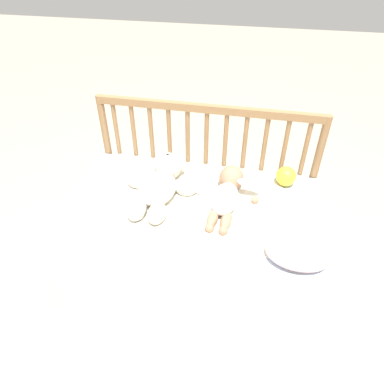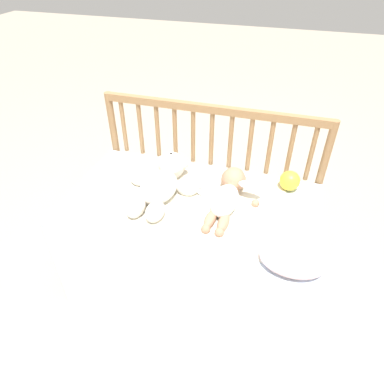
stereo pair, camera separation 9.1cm
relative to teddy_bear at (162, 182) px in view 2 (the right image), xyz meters
The scene contains 8 objects.
ground_plane 0.60m from the teddy_bear, 14.69° to the right, with size 12.00×12.00×0.00m, color tan.
crib_mattress 0.35m from the teddy_bear, 14.69° to the right, with size 1.10×0.62×0.53m.
crib_rail 0.33m from the teddy_bear, 62.05° to the left, with size 1.10×0.04×0.84m.
blanket 0.15m from the teddy_bear, 13.29° to the right, with size 0.80×0.52×0.01m.
teddy_bear is the anchor object (origin of this frame).
baby 0.30m from the teddy_bear, ahead, with size 0.30×0.39×0.11m.
small_pillow 0.65m from the teddy_bear, 24.39° to the right, with size 0.23×0.17×0.06m.
toy_ball 0.58m from the teddy_bear, 18.75° to the left, with size 0.09×0.09×0.09m.
Camera 2 is at (0.33, -1.11, 1.49)m, focal length 32.00 mm.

